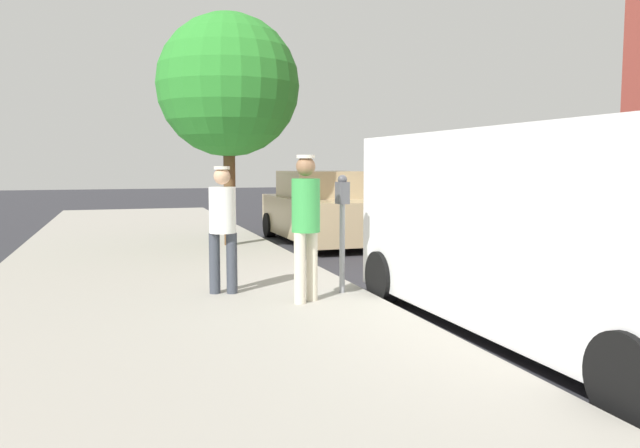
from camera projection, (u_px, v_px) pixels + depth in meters
ground_plane at (411, 287)px, 9.23m from camera, size 80.00×80.00×0.00m
sidewalk_slab at (168, 297)px, 8.15m from camera, size 5.00×32.00×0.15m
parking_meter_near at (342, 213)px, 8.00m from camera, size 0.14×0.18×1.52m
pedestrian_in_white at (223, 221)px, 7.96m from camera, size 0.35×0.34×1.63m
pedestrian_in_green at (306, 218)px, 7.45m from camera, size 0.34×0.34×1.76m
parked_van at (551, 228)px, 6.41m from camera, size 2.18×5.22×2.15m
parked_sedan_behind at (323, 211)px, 14.31m from camera, size 1.99×4.42×1.65m
street_tree at (228, 86)px, 12.59m from camera, size 2.86×2.86×4.67m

